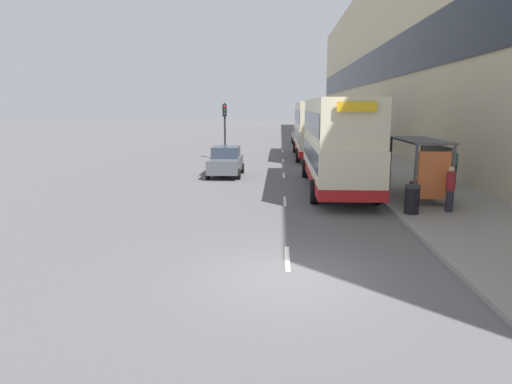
# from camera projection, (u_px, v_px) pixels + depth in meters

# --- Properties ---
(ground_plane) EXTENTS (220.00, 220.00, 0.00)m
(ground_plane) POSITION_uv_depth(u_px,v_px,m) (288.00, 277.00, 10.71)
(ground_plane) COLOR #5B595B
(pavement) EXTENTS (5.00, 93.00, 0.14)m
(pavement) POSITION_uv_depth(u_px,v_px,m) (344.00, 144.00, 48.15)
(pavement) COLOR gray
(pavement) RESTS_ON ground_plane
(terrace_facade) EXTENTS (3.10, 93.00, 17.56)m
(terrace_facade) POSITION_uv_depth(u_px,v_px,m) (386.00, 59.00, 46.34)
(terrace_facade) COLOR #C6B793
(terrace_facade) RESTS_ON ground_plane
(lane_mark_0) EXTENTS (0.12, 2.00, 0.01)m
(lane_mark_0) POSITION_uv_depth(u_px,v_px,m) (287.00, 258.00, 12.05)
(lane_mark_0) COLOR silver
(lane_mark_0) RESTS_ON ground_plane
(lane_mark_1) EXTENTS (0.12, 2.00, 0.01)m
(lane_mark_1) POSITION_uv_depth(u_px,v_px,m) (285.00, 201.00, 19.33)
(lane_mark_1) COLOR silver
(lane_mark_1) RESTS_ON ground_plane
(lane_mark_2) EXTENTS (0.12, 2.00, 0.01)m
(lane_mark_2) POSITION_uv_depth(u_px,v_px,m) (284.00, 175.00, 26.60)
(lane_mark_2) COLOR silver
(lane_mark_2) RESTS_ON ground_plane
(lane_mark_3) EXTENTS (0.12, 2.00, 0.01)m
(lane_mark_3) POSITION_uv_depth(u_px,v_px,m) (283.00, 161.00, 33.88)
(lane_mark_3) COLOR silver
(lane_mark_3) RESTS_ON ground_plane
(lane_mark_4) EXTENTS (0.12, 2.00, 0.01)m
(lane_mark_4) POSITION_uv_depth(u_px,v_px,m) (283.00, 151.00, 41.16)
(lane_mark_4) COLOR silver
(lane_mark_4) RESTS_ON ground_plane
(bus_shelter) EXTENTS (1.60, 4.20, 2.48)m
(bus_shelter) POSITION_uv_depth(u_px,v_px,m) (426.00, 158.00, 18.73)
(bus_shelter) COLOR #4C4C51
(bus_shelter) RESTS_ON ground_plane
(double_decker_bus_near) EXTENTS (2.85, 11.09, 4.30)m
(double_decker_bus_near) POSITION_uv_depth(u_px,v_px,m) (337.00, 142.00, 21.80)
(double_decker_bus_near) COLOR beige
(double_decker_bus_near) RESTS_ON ground_plane
(double_decker_bus_ahead) EXTENTS (2.85, 11.07, 4.30)m
(double_decker_bus_ahead) POSITION_uv_depth(u_px,v_px,m) (313.00, 128.00, 35.82)
(double_decker_bus_ahead) COLOR beige
(double_decker_bus_ahead) RESTS_ON ground_plane
(car_0) EXTENTS (1.99, 4.39, 1.84)m
(car_0) POSITION_uv_depth(u_px,v_px,m) (301.00, 135.00, 50.26)
(car_0) COLOR #B7B799
(car_0) RESTS_ON ground_plane
(car_1) EXTENTS (1.99, 3.99, 1.73)m
(car_1) POSITION_uv_depth(u_px,v_px,m) (301.00, 127.00, 72.56)
(car_1) COLOR #4C5156
(car_1) RESTS_ON ground_plane
(car_2) EXTENTS (1.90, 3.91, 1.70)m
(car_2) POSITION_uv_depth(u_px,v_px,m) (226.00, 161.00, 26.31)
(car_2) COLOR #4C5156
(car_2) RESTS_ON ground_plane
(pedestrian_at_shelter) EXTENTS (0.33, 0.33, 1.68)m
(pedestrian_at_shelter) POSITION_uv_depth(u_px,v_px,m) (450.00, 189.00, 16.66)
(pedestrian_at_shelter) COLOR #23232D
(pedestrian_at_shelter) RESTS_ON ground_plane
(pedestrian_1) EXTENTS (0.37, 0.37, 1.87)m
(pedestrian_1) POSITION_uv_depth(u_px,v_px,m) (451.00, 182.00, 17.68)
(pedestrian_1) COLOR #23232D
(pedestrian_1) RESTS_ON ground_plane
(pedestrian_2) EXTENTS (0.36, 0.36, 1.81)m
(pedestrian_2) POSITION_uv_depth(u_px,v_px,m) (454.00, 167.00, 22.20)
(pedestrian_2) COLOR #23232D
(pedestrian_2) RESTS_ON ground_plane
(litter_bin) EXTENTS (0.55, 0.55, 1.05)m
(litter_bin) POSITION_uv_depth(u_px,v_px,m) (412.00, 199.00, 16.43)
(litter_bin) COLOR black
(litter_bin) RESTS_ON ground_plane
(traffic_light_far_kerb) EXTENTS (0.30, 0.32, 4.23)m
(traffic_light_far_kerb) POSITION_uv_depth(u_px,v_px,m) (225.00, 121.00, 34.23)
(traffic_light_far_kerb) COLOR black
(traffic_light_far_kerb) RESTS_ON ground_plane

